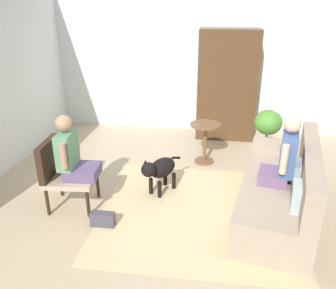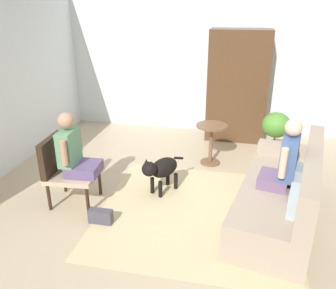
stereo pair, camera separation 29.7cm
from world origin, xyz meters
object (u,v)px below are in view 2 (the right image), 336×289
(person_on_armchair, at_px, (74,151))
(armoire_cabinet, at_px, (237,86))
(dog, at_px, (161,169))
(potted_plant, at_px, (275,132))
(handbag, at_px, (101,216))
(round_end_table, at_px, (211,139))
(person_on_couch, at_px, (285,161))
(armchair, at_px, (63,166))
(couch, at_px, (283,196))

(person_on_armchair, relative_size, armoire_cabinet, 0.40)
(dog, height_order, potted_plant, potted_plant)
(handbag, bearing_deg, armoire_cabinet, 65.45)
(dog, bearing_deg, armoire_cabinet, 68.78)
(round_end_table, bearing_deg, armoire_cabinet, 74.96)
(person_on_couch, height_order, handbag, person_on_couch)
(person_on_armchair, relative_size, potted_plant, 0.93)
(person_on_couch, xyz_separation_m, person_on_armchair, (-2.59, -0.15, -0.05))
(armchair, xyz_separation_m, round_end_table, (1.78, 1.59, -0.09))
(potted_plant, bearing_deg, armoire_cabinet, 122.48)
(dog, distance_m, handbag, 1.08)
(couch, relative_size, person_on_armchair, 2.72)
(armchair, relative_size, person_on_armchair, 1.11)
(couch, xyz_separation_m, person_on_couch, (-0.04, -0.01, 0.47))
(person_on_armchair, bearing_deg, dog, 24.80)
(couch, relative_size, armoire_cabinet, 1.07)
(couch, distance_m, potted_plant, 1.66)
(person_on_armchair, distance_m, potted_plant, 3.20)
(potted_plant, bearing_deg, person_on_couch, -91.58)
(armoire_cabinet, bearing_deg, dog, -111.22)
(round_end_table, height_order, dog, round_end_table)
(couch, bearing_deg, dog, 168.85)
(person_on_armchair, height_order, potted_plant, person_on_armchair)
(couch, distance_m, person_on_couch, 0.47)
(armchair, bearing_deg, dog, 22.14)
(couch, height_order, armoire_cabinet, armoire_cabinet)
(person_on_armchair, distance_m, armoire_cabinet, 3.49)
(potted_plant, bearing_deg, person_on_armchair, -145.48)
(armchair, xyz_separation_m, person_on_couch, (2.76, 0.16, 0.28))
(armchair, height_order, dog, armchair)
(potted_plant, xyz_separation_m, handbag, (-2.16, -2.21, -0.46))
(dog, bearing_deg, round_end_table, 62.17)
(potted_plant, bearing_deg, couch, -90.24)
(person_on_couch, bearing_deg, person_on_armchair, -176.67)
(couch, relative_size, potted_plant, 2.53)
(person_on_armchair, bearing_deg, couch, 3.57)
(round_end_table, xyz_separation_m, dog, (-0.58, -1.10, -0.06))
(round_end_table, xyz_separation_m, armoire_cabinet, (0.35, 1.29, 0.61))
(dog, relative_size, potted_plant, 0.79)
(person_on_couch, distance_m, person_on_armchair, 2.59)
(person_on_couch, bearing_deg, handbag, -165.57)
(person_on_armchair, relative_size, handbag, 2.81)
(armchair, relative_size, round_end_table, 1.35)
(armchair, distance_m, potted_plant, 3.34)
(armchair, height_order, person_on_armchair, person_on_armchair)
(person_on_armchair, distance_m, round_end_table, 2.28)
(person_on_couch, height_order, armoire_cabinet, armoire_cabinet)
(person_on_armchair, distance_m, dog, 1.20)
(armoire_cabinet, height_order, handbag, armoire_cabinet)
(round_end_table, bearing_deg, person_on_armchair, -135.64)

